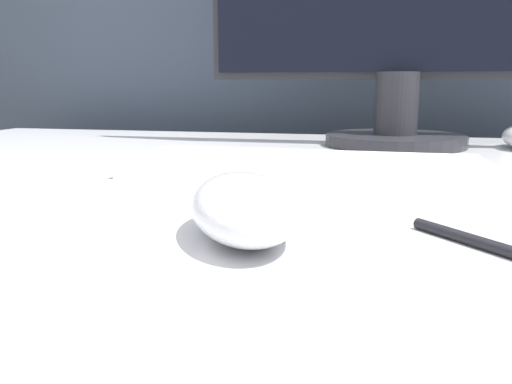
# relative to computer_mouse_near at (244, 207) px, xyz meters

# --- Properties ---
(partition_panel) EXTENTS (5.00, 0.03, 1.47)m
(partition_panel) POSITION_rel_computer_mouse_near_xyz_m (-0.03, 0.89, -0.03)
(partition_panel) COLOR #333D4C
(partition_panel) RESTS_ON ground_plane
(computer_mouse_near) EXTENTS (0.12, 0.15, 0.04)m
(computer_mouse_near) POSITION_rel_computer_mouse_near_xyz_m (0.00, 0.00, 0.00)
(computer_mouse_near) COLOR white
(computer_mouse_near) RESTS_ON desk
(keyboard) EXTENTS (0.42, 0.14, 0.02)m
(keyboard) POSITION_rel_computer_mouse_near_xyz_m (0.01, 0.24, -0.01)
(keyboard) COLOR white
(keyboard) RESTS_ON desk
(pen) EXTENTS (0.10, 0.12, 0.01)m
(pen) POSITION_rel_computer_mouse_near_xyz_m (0.17, -0.01, -0.02)
(pen) COLOR black
(pen) RESTS_ON desk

